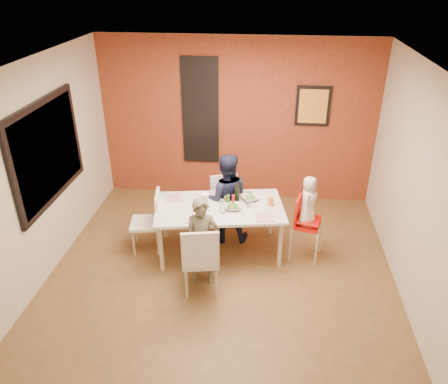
# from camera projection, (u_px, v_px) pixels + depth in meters

# --- Properties ---
(ground) EXTENTS (4.50, 4.50, 0.00)m
(ground) POSITION_uv_depth(u_px,v_px,m) (222.00, 272.00, 5.80)
(ground) COLOR brown
(ground) RESTS_ON ground
(ceiling) EXTENTS (4.50, 4.50, 0.02)m
(ceiling) POSITION_uv_depth(u_px,v_px,m) (221.00, 65.00, 4.55)
(ceiling) COLOR white
(ceiling) RESTS_ON wall_back
(wall_back) EXTENTS (4.50, 0.02, 2.70)m
(wall_back) POSITION_uv_depth(u_px,v_px,m) (237.00, 121.00, 7.15)
(wall_back) COLOR beige
(wall_back) RESTS_ON ground
(wall_front) EXTENTS (4.50, 0.02, 2.70)m
(wall_front) POSITION_uv_depth(u_px,v_px,m) (186.00, 317.00, 3.19)
(wall_front) COLOR beige
(wall_front) RESTS_ON ground
(wall_left) EXTENTS (0.02, 4.50, 2.70)m
(wall_left) POSITION_uv_depth(u_px,v_px,m) (41.00, 173.00, 5.39)
(wall_left) COLOR beige
(wall_left) RESTS_ON ground
(wall_right) EXTENTS (0.02, 4.50, 2.70)m
(wall_right) POSITION_uv_depth(u_px,v_px,m) (418.00, 191.00, 4.96)
(wall_right) COLOR beige
(wall_right) RESTS_ON ground
(brick_accent_wall) EXTENTS (4.50, 0.02, 2.70)m
(brick_accent_wall) POSITION_uv_depth(u_px,v_px,m) (237.00, 121.00, 7.14)
(brick_accent_wall) COLOR maroon
(brick_accent_wall) RESTS_ON ground
(picture_window_frame) EXTENTS (0.05, 1.70, 1.30)m
(picture_window_frame) POSITION_uv_depth(u_px,v_px,m) (47.00, 151.00, 5.47)
(picture_window_frame) COLOR black
(picture_window_frame) RESTS_ON wall_left
(picture_window_pane) EXTENTS (0.02, 1.55, 1.15)m
(picture_window_pane) POSITION_uv_depth(u_px,v_px,m) (49.00, 152.00, 5.47)
(picture_window_pane) COLOR black
(picture_window_pane) RESTS_ON wall_left
(glassblock_strip) EXTENTS (0.55, 0.03, 1.70)m
(glassblock_strip) POSITION_uv_depth(u_px,v_px,m) (200.00, 111.00, 7.11)
(glassblock_strip) COLOR silver
(glassblock_strip) RESTS_ON wall_back
(glassblock_surround) EXTENTS (0.60, 0.03, 1.76)m
(glassblock_surround) POSITION_uv_depth(u_px,v_px,m) (200.00, 112.00, 7.11)
(glassblock_surround) COLOR black
(glassblock_surround) RESTS_ON wall_back
(art_print_frame) EXTENTS (0.54, 0.03, 0.64)m
(art_print_frame) POSITION_uv_depth(u_px,v_px,m) (313.00, 106.00, 6.86)
(art_print_frame) COLOR black
(art_print_frame) RESTS_ON wall_back
(art_print_canvas) EXTENTS (0.44, 0.01, 0.54)m
(art_print_canvas) POSITION_uv_depth(u_px,v_px,m) (313.00, 106.00, 6.85)
(art_print_canvas) COLOR gold
(art_print_canvas) RESTS_ON wall_back
(dining_table) EXTENTS (1.86, 1.23, 0.72)m
(dining_table) POSITION_uv_depth(u_px,v_px,m) (219.00, 211.00, 5.95)
(dining_table) COLOR silver
(dining_table) RESTS_ON ground
(chair_near) EXTENTS (0.52, 0.52, 0.95)m
(chair_near) POSITION_uv_depth(u_px,v_px,m) (200.00, 257.00, 5.21)
(chair_near) COLOR silver
(chair_near) RESTS_ON ground
(chair_far) EXTENTS (0.53, 0.53, 0.88)m
(chair_far) POSITION_uv_depth(u_px,v_px,m) (226.00, 201.00, 6.51)
(chair_far) COLOR white
(chair_far) RESTS_ON ground
(chair_left) EXTENTS (0.47, 0.47, 0.89)m
(chair_left) POSITION_uv_depth(u_px,v_px,m) (151.00, 218.00, 6.07)
(chair_left) COLOR white
(chair_left) RESTS_ON ground
(high_chair) EXTENTS (0.46, 0.46, 0.90)m
(high_chair) POSITION_uv_depth(u_px,v_px,m) (305.00, 222.00, 5.89)
(high_chair) COLOR red
(high_chair) RESTS_ON ground
(child_near) EXTENTS (0.46, 0.33, 1.18)m
(child_near) POSITION_uv_depth(u_px,v_px,m) (202.00, 242.00, 5.40)
(child_near) COLOR brown
(child_near) RESTS_ON ground
(child_far) EXTENTS (0.71, 0.59, 1.35)m
(child_far) POSITION_uv_depth(u_px,v_px,m) (226.00, 198.00, 6.22)
(child_far) COLOR #161A32
(child_far) RESTS_ON ground
(toddler) EXTENTS (0.31, 0.39, 0.69)m
(toddler) POSITION_uv_depth(u_px,v_px,m) (308.00, 201.00, 5.73)
(toddler) COLOR silver
(toddler) RESTS_ON high_chair
(plate_near_left) EXTENTS (0.24, 0.24, 0.01)m
(plate_near_left) POSITION_uv_depth(u_px,v_px,m) (194.00, 220.00, 5.59)
(plate_near_left) COLOR white
(plate_near_left) RESTS_ON dining_table
(plate_far_mid) EXTENTS (0.25, 0.25, 0.01)m
(plate_far_mid) POSITION_uv_depth(u_px,v_px,m) (221.00, 193.00, 6.26)
(plate_far_mid) COLOR white
(plate_far_mid) RESTS_ON dining_table
(plate_near_right) EXTENTS (0.26, 0.26, 0.01)m
(plate_near_right) POSITION_uv_depth(u_px,v_px,m) (264.00, 217.00, 5.65)
(plate_near_right) COLOR silver
(plate_near_right) RESTS_ON dining_table
(plate_far_left) EXTENTS (0.29, 0.29, 0.01)m
(plate_far_left) POSITION_uv_depth(u_px,v_px,m) (173.00, 198.00, 6.12)
(plate_far_left) COLOR silver
(plate_far_left) RESTS_ON dining_table
(salad_bowl_a) EXTENTS (0.27, 0.27, 0.06)m
(salad_bowl_a) POSITION_uv_depth(u_px,v_px,m) (233.00, 207.00, 5.84)
(salad_bowl_a) COLOR silver
(salad_bowl_a) RESTS_ON dining_table
(salad_bowl_b) EXTENTS (0.31, 0.31, 0.06)m
(salad_bowl_b) POSITION_uv_depth(u_px,v_px,m) (250.00, 198.00, 6.08)
(salad_bowl_b) COLOR white
(salad_bowl_b) RESTS_ON dining_table
(wine_bottle) EXTENTS (0.07, 0.07, 0.26)m
(wine_bottle) POSITION_uv_depth(u_px,v_px,m) (237.00, 194.00, 5.95)
(wine_bottle) COLOR black
(wine_bottle) RESTS_ON dining_table
(wine_glass_a) EXTENTS (0.07, 0.07, 0.20)m
(wine_glass_a) POSITION_uv_depth(u_px,v_px,m) (222.00, 206.00, 5.72)
(wine_glass_a) COLOR white
(wine_glass_a) RESTS_ON dining_table
(wine_glass_b) EXTENTS (0.08, 0.08, 0.22)m
(wine_glass_b) POSITION_uv_depth(u_px,v_px,m) (248.00, 199.00, 5.87)
(wine_glass_b) COLOR white
(wine_glass_b) RESTS_ON dining_table
(paper_towel_roll) EXTENTS (0.11, 0.11, 0.24)m
(paper_towel_roll) POSITION_uv_depth(u_px,v_px,m) (205.00, 202.00, 5.79)
(paper_towel_roll) COLOR white
(paper_towel_roll) RESTS_ON dining_table
(condiment_red) EXTENTS (0.04, 0.04, 0.15)m
(condiment_red) POSITION_uv_depth(u_px,v_px,m) (233.00, 200.00, 5.92)
(condiment_red) COLOR red
(condiment_red) RESTS_ON dining_table
(condiment_green) EXTENTS (0.04, 0.04, 0.16)m
(condiment_green) POSITION_uv_depth(u_px,v_px,m) (228.00, 200.00, 5.91)
(condiment_green) COLOR #316F25
(condiment_green) RESTS_ON dining_table
(condiment_brown) EXTENTS (0.03, 0.03, 0.13)m
(condiment_brown) POSITION_uv_depth(u_px,v_px,m) (226.00, 200.00, 5.93)
(condiment_brown) COLOR brown
(condiment_brown) RESTS_ON dining_table
(sippy_cup) EXTENTS (0.07, 0.07, 0.12)m
(sippy_cup) POSITION_uv_depth(u_px,v_px,m) (271.00, 201.00, 5.92)
(sippy_cup) COLOR orange
(sippy_cup) RESTS_ON dining_table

